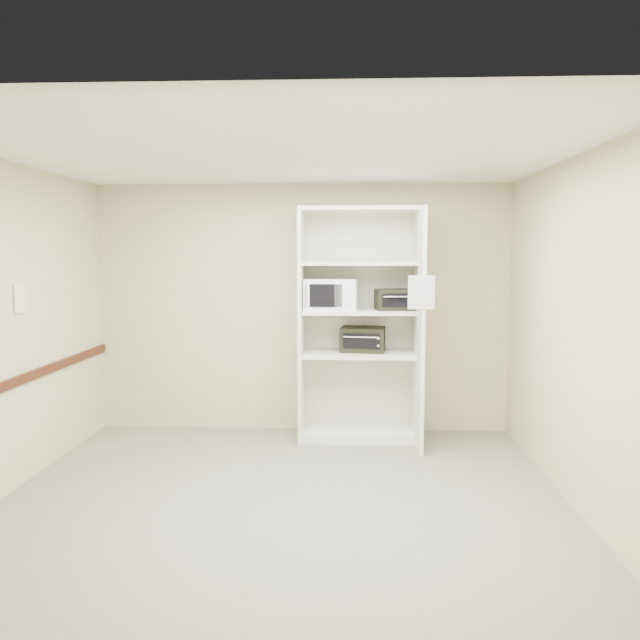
{
  "coord_description": "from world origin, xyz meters",
  "views": [
    {
      "loc": [
        0.51,
        -4.8,
        1.94
      ],
      "look_at": [
        0.23,
        1.37,
        1.29
      ],
      "focal_mm": 35.0,
      "sensor_mm": 36.0,
      "label": 1
    }
  ],
  "objects_px": {
    "shelving_unit": "(363,332)",
    "toaster_oven_lower": "(363,339)",
    "microwave": "(331,294)",
    "toaster_oven_upper": "(394,300)"
  },
  "relations": [
    {
      "from": "microwave",
      "to": "toaster_oven_lower",
      "type": "distance_m",
      "value": 0.59
    },
    {
      "from": "microwave",
      "to": "toaster_oven_lower",
      "type": "height_order",
      "value": "microwave"
    },
    {
      "from": "shelving_unit",
      "to": "toaster_oven_upper",
      "type": "distance_m",
      "value": 0.47
    },
    {
      "from": "toaster_oven_upper",
      "to": "toaster_oven_lower",
      "type": "xyz_separation_m",
      "value": [
        -0.32,
        0.11,
        -0.43
      ]
    },
    {
      "from": "shelving_unit",
      "to": "microwave",
      "type": "bearing_deg",
      "value": -171.48
    },
    {
      "from": "shelving_unit",
      "to": "toaster_oven_lower",
      "type": "distance_m",
      "value": 0.1
    },
    {
      "from": "microwave",
      "to": "toaster_oven_upper",
      "type": "relative_size",
      "value": 1.42
    },
    {
      "from": "toaster_oven_lower",
      "to": "shelving_unit",
      "type": "bearing_deg",
      "value": -81.23
    },
    {
      "from": "shelving_unit",
      "to": "toaster_oven_lower",
      "type": "height_order",
      "value": "shelving_unit"
    },
    {
      "from": "shelving_unit",
      "to": "microwave",
      "type": "xyz_separation_m",
      "value": [
        -0.33,
        -0.05,
        0.4
      ]
    }
  ]
}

